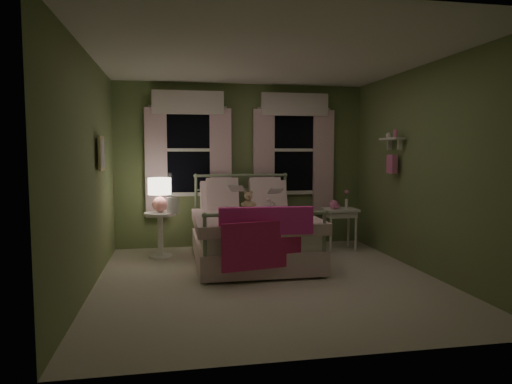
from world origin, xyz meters
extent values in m
plane|color=beige|center=(0.00, 0.00, 0.00)|extent=(4.20, 4.20, 0.00)
plane|color=white|center=(0.00, 0.00, 2.60)|extent=(4.20, 4.20, 0.00)
plane|color=olive|center=(0.00, 2.10, 1.30)|extent=(4.00, 0.00, 4.00)
plane|color=olive|center=(0.00, -2.10, 1.30)|extent=(4.00, 0.00, 4.00)
plane|color=olive|center=(-2.00, 0.00, 1.30)|extent=(0.00, 4.20, 4.20)
plane|color=olive|center=(2.00, 0.00, 1.30)|extent=(0.00, 4.20, 4.20)
cube|color=white|center=(-0.04, 0.91, 0.42)|extent=(1.44, 1.94, 0.26)
cube|color=white|center=(-0.04, 0.91, 0.18)|extent=(1.54, 2.02, 0.30)
cube|color=white|center=(-0.04, 0.76, 0.60)|extent=(1.58, 1.75, 0.14)
cylinder|color=#9EB793|center=(-0.73, 0.91, 0.30)|extent=(0.04, 1.90, 0.04)
cylinder|color=#9EB793|center=(0.65, 0.91, 0.30)|extent=(0.04, 1.90, 0.04)
cylinder|color=#9EB793|center=(-0.75, 1.88, 0.57)|extent=(0.04, 0.04, 1.15)
cylinder|color=#9EB793|center=(0.67, 1.88, 0.57)|extent=(0.04, 0.04, 1.15)
sphere|color=#9EB793|center=(-0.75, 1.88, 1.15)|extent=(0.07, 0.07, 0.07)
sphere|color=#9EB793|center=(0.67, 1.88, 1.15)|extent=(0.07, 0.07, 0.07)
cylinder|color=#9EB793|center=(-0.04, 1.88, 1.15)|extent=(1.42, 0.04, 0.04)
cylinder|color=#9EB793|center=(-0.04, 1.88, 0.93)|extent=(1.38, 0.03, 0.03)
cylinder|color=#9EB793|center=(-0.75, -0.06, 0.40)|extent=(0.04, 0.04, 0.80)
cylinder|color=#9EB793|center=(0.67, -0.06, 0.40)|extent=(0.04, 0.04, 0.80)
sphere|color=#9EB793|center=(-0.75, -0.06, 0.80)|extent=(0.07, 0.07, 0.07)
sphere|color=#9EB793|center=(0.67, -0.06, 0.80)|extent=(0.07, 0.07, 0.07)
cylinder|color=#9EB793|center=(-0.04, -0.06, 0.80)|extent=(1.42, 0.04, 0.04)
cube|color=white|center=(-0.42, 1.61, 0.80)|extent=(0.55, 0.32, 0.57)
cube|color=white|center=(0.34, 1.61, 0.80)|extent=(0.55, 0.32, 0.57)
cube|color=white|center=(-0.37, 1.61, 0.88)|extent=(0.48, 0.30, 0.51)
cube|color=white|center=(0.29, 1.61, 0.88)|extent=(0.48, 0.30, 0.51)
cube|color=#FB31A4|center=(-0.04, -0.06, 0.72)|extent=(1.10, 0.16, 0.32)
cube|color=#D12968|center=(-0.04, -0.13, 0.45)|extent=(1.08, 0.27, 0.55)
imported|color=#F7D1DD|center=(-0.32, 1.36, 0.95)|extent=(0.31, 0.23, 0.75)
imported|color=#F7D1DD|center=(0.24, 1.36, 0.94)|extent=(0.37, 0.29, 0.74)
imported|color=beige|center=(-0.32, 1.11, 0.96)|extent=(0.22, 0.17, 0.26)
imported|color=beige|center=(0.24, 1.11, 0.92)|extent=(0.20, 0.11, 0.26)
sphere|color=tan|center=(-0.04, 1.21, 0.75)|extent=(0.16, 0.16, 0.16)
sphere|color=tan|center=(-0.04, 1.19, 0.89)|extent=(0.12, 0.12, 0.12)
sphere|color=tan|center=(-0.09, 1.19, 0.95)|extent=(0.05, 0.05, 0.05)
sphere|color=tan|center=(0.00, 1.19, 0.95)|extent=(0.05, 0.05, 0.05)
sphere|color=tan|center=(-0.12, 1.18, 0.77)|extent=(0.06, 0.06, 0.06)
sphere|color=tan|center=(0.04, 1.18, 0.77)|extent=(0.06, 0.06, 0.06)
sphere|color=#8C6B51|center=(-0.04, 1.13, 0.89)|extent=(0.04, 0.04, 0.04)
cylinder|color=white|center=(-1.29, 1.44, 0.63)|extent=(0.46, 0.46, 0.04)
cylinder|color=white|center=(-1.29, 1.44, 0.32)|extent=(0.08, 0.08, 0.60)
cylinder|color=white|center=(-1.29, 1.44, 0.01)|extent=(0.34, 0.34, 0.03)
sphere|color=pink|center=(-1.29, 1.44, 0.77)|extent=(0.22, 0.22, 0.22)
cylinder|color=pink|center=(-1.29, 1.44, 0.89)|extent=(0.03, 0.03, 0.13)
cylinder|color=#FFEAC6|center=(-1.29, 1.44, 1.03)|extent=(0.33, 0.33, 0.24)
imported|color=beige|center=(-1.19, 1.36, 0.66)|extent=(0.20, 0.25, 0.02)
cube|color=white|center=(1.43, 1.42, 0.63)|extent=(0.50, 0.40, 0.04)
cube|color=white|center=(1.43, 1.42, 0.56)|extent=(0.44, 0.34, 0.08)
cylinder|color=white|center=(1.23, 1.27, 0.31)|extent=(0.04, 0.04, 0.60)
cylinder|color=white|center=(1.63, 1.27, 0.31)|extent=(0.04, 0.04, 0.60)
cylinder|color=white|center=(1.23, 1.57, 0.31)|extent=(0.04, 0.04, 0.60)
cylinder|color=white|center=(1.63, 1.57, 0.31)|extent=(0.04, 0.04, 0.60)
sphere|color=pink|center=(1.33, 1.42, 0.71)|extent=(0.14, 0.14, 0.14)
cube|color=pink|center=(1.33, 1.33, 0.69)|extent=(0.10, 0.05, 0.04)
cylinder|color=white|center=(1.55, 1.47, 0.72)|extent=(0.05, 0.05, 0.14)
cylinder|color=#4C7F3F|center=(1.55, 1.47, 0.83)|extent=(0.01, 0.01, 0.12)
sphere|color=pink|center=(1.55, 1.47, 0.90)|extent=(0.06, 0.06, 0.06)
cube|color=black|center=(-0.85, 2.08, 1.55)|extent=(0.76, 0.02, 1.35)
cube|color=white|center=(-0.85, 2.06, 2.25)|extent=(0.84, 0.05, 0.06)
cube|color=white|center=(-0.85, 2.06, 0.85)|extent=(0.84, 0.05, 0.06)
cube|color=white|center=(-1.25, 2.06, 1.55)|extent=(0.06, 0.05, 1.40)
cube|color=white|center=(-0.45, 2.06, 1.55)|extent=(0.06, 0.05, 1.40)
cube|color=white|center=(-0.85, 2.06, 1.55)|extent=(0.76, 0.04, 0.05)
cube|color=white|center=(-1.35, 2.02, 1.35)|extent=(0.34, 0.06, 1.70)
cube|color=silver|center=(-0.35, 2.02, 1.35)|extent=(0.34, 0.06, 1.70)
cube|color=white|center=(-0.85, 2.00, 2.28)|extent=(1.10, 0.08, 0.36)
cylinder|color=white|center=(-0.85, 2.04, 2.22)|extent=(1.20, 0.03, 0.03)
cube|color=black|center=(0.85, 2.08, 1.55)|extent=(0.76, 0.02, 1.35)
cube|color=white|center=(0.85, 2.06, 2.25)|extent=(0.84, 0.05, 0.06)
cube|color=white|center=(0.85, 2.06, 0.85)|extent=(0.84, 0.05, 0.06)
cube|color=white|center=(0.45, 2.06, 1.55)|extent=(0.06, 0.05, 1.40)
cube|color=white|center=(1.25, 2.06, 1.55)|extent=(0.06, 0.05, 1.40)
cube|color=white|center=(0.85, 2.06, 1.55)|extent=(0.76, 0.04, 0.05)
cube|color=silver|center=(0.35, 2.02, 1.35)|extent=(0.34, 0.06, 1.70)
cube|color=silver|center=(1.35, 2.02, 1.35)|extent=(0.34, 0.06, 1.70)
cube|color=white|center=(0.85, 2.00, 2.28)|extent=(1.10, 0.08, 0.36)
cylinder|color=white|center=(0.85, 2.04, 2.22)|extent=(1.20, 0.03, 0.03)
cube|color=white|center=(1.89, 0.70, 1.70)|extent=(0.15, 0.50, 0.03)
cube|color=white|center=(1.93, 0.55, 1.62)|extent=(0.06, 0.03, 0.14)
cube|color=white|center=(1.93, 0.85, 1.62)|extent=(0.06, 0.03, 0.14)
cylinder|color=pink|center=(1.89, 0.60, 1.77)|extent=(0.06, 0.06, 0.10)
sphere|color=white|center=(1.89, 0.80, 1.75)|extent=(0.08, 0.08, 0.08)
cube|color=pink|center=(1.90, 0.70, 1.35)|extent=(0.08, 0.18, 0.26)
cube|color=beige|center=(-1.95, 0.60, 1.50)|extent=(0.03, 0.32, 0.42)
cube|color=silver|center=(-1.94, 0.60, 1.50)|extent=(0.01, 0.25, 0.34)
camera|label=1|loc=(-1.10, -5.19, 1.51)|focal=32.00mm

